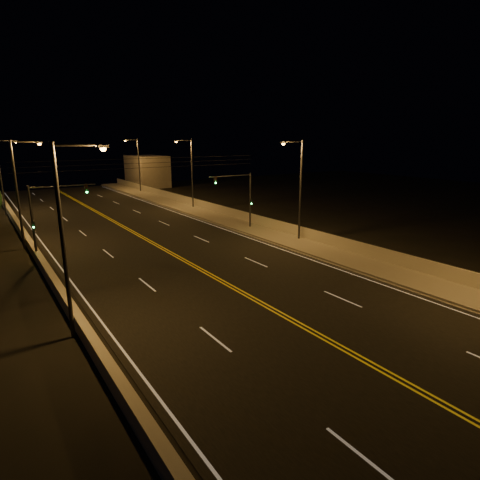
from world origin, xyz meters
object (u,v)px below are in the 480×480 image
streetlight_2 (190,170)px  streetlight_5 (20,188)px  streetlight_4 (68,230)px  streetlight_6 (2,172)px  streetlight_1 (299,185)px  traffic_signal_right (242,195)px  traffic_signal_left (46,213)px  streetlight_3 (137,162)px

streetlight_2 → streetlight_5: same height
streetlight_4 → streetlight_2: bearing=54.2°
streetlight_2 → streetlight_6: size_ratio=1.00×
streetlight_2 → streetlight_4: bearing=-125.8°
streetlight_1 → streetlight_2: bearing=90.0°
streetlight_2 → traffic_signal_right: 15.01m
traffic_signal_right → streetlight_5: bearing=166.7°
streetlight_2 → streetlight_4: same height
streetlight_6 → traffic_signal_left: 24.23m
streetlight_6 → traffic_signal_right: 31.34m
streetlight_3 → streetlight_2: bearing=-90.0°
streetlight_2 → traffic_signal_right: streetlight_2 is taller
streetlight_3 → traffic_signal_right: bearing=-92.5°
streetlight_6 → streetlight_4: bearing=-90.0°
streetlight_1 → traffic_signal_left: size_ratio=1.56×
streetlight_5 → traffic_signal_right: (19.92, -4.71, -1.59)m
streetlight_2 → streetlight_5: size_ratio=1.00×
streetlight_5 → traffic_signal_left: 5.10m
streetlight_6 → traffic_signal_left: streetlight_6 is taller
streetlight_3 → streetlight_6: same height
streetlight_3 → streetlight_5: bearing=-125.0°
streetlight_2 → streetlight_4: size_ratio=1.00×
traffic_signal_right → streetlight_6: bearing=129.5°
streetlight_1 → streetlight_4: size_ratio=1.00×
streetlight_2 → streetlight_3: (0.00, 20.46, 0.00)m
streetlight_5 → traffic_signal_left: streetlight_5 is taller
streetlight_6 → traffic_signal_right: (19.92, -24.15, -1.59)m
streetlight_2 → streetlight_4: 36.64m
streetlight_2 → traffic_signal_right: size_ratio=1.56×
streetlight_3 → traffic_signal_right: 35.37m
streetlight_2 → streetlight_1: bearing=-90.0°
streetlight_3 → streetlight_4: 54.56m
streetlight_1 → streetlight_2: (0.00, 21.74, 0.00)m
streetlight_4 → streetlight_5: (0.00, 19.57, 0.00)m
streetlight_5 → streetlight_3: bearing=55.0°
streetlight_2 → streetlight_6: (-21.46, 9.31, 0.00)m
traffic_signal_right → streetlight_2: bearing=84.1°
streetlight_1 → streetlight_3: bearing=90.0°
streetlight_5 → streetlight_2: bearing=25.3°
traffic_signal_left → streetlight_2: bearing=36.1°
streetlight_1 → traffic_signal_left: (-20.32, 6.89, -1.59)m
streetlight_5 → streetlight_6: bearing=90.0°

